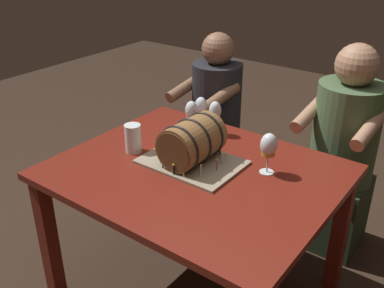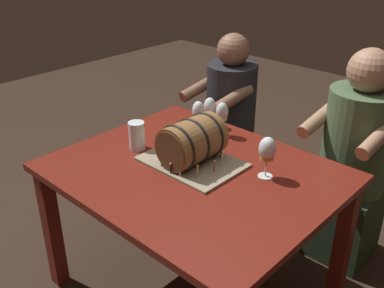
{
  "view_description": "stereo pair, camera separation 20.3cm",
  "coord_description": "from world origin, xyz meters",
  "px_view_note": "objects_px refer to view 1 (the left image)",
  "views": [
    {
      "loc": [
        1.04,
        -1.43,
        1.74
      ],
      "look_at": [
        -0.05,
        0.04,
        0.83
      ],
      "focal_mm": 41.52,
      "sensor_mm": 36.0,
      "label": 1
    },
    {
      "loc": [
        1.2,
        -1.3,
        1.74
      ],
      "look_at": [
        -0.05,
        0.04,
        0.83
      ],
      "focal_mm": 41.52,
      "sensor_mm": 36.0,
      "label": 2
    }
  ],
  "objects_px": {
    "wine_glass_rose": "(191,112)",
    "wine_glass_white": "(215,112)",
    "dining_table": "(196,188)",
    "person_seated_right": "(341,159)",
    "wine_glass_empty": "(201,106)",
    "person_seated_left": "(216,129)",
    "barrel_cake": "(192,144)",
    "beer_pint": "(133,139)",
    "wine_glass_amber": "(269,147)"
  },
  "relations": [
    {
      "from": "wine_glass_rose",
      "to": "wine_glass_white",
      "type": "xyz_separation_m",
      "value": [
        0.1,
        0.08,
        -0.01
      ]
    },
    {
      "from": "dining_table",
      "to": "person_seated_right",
      "type": "xyz_separation_m",
      "value": [
        0.42,
        0.79,
        -0.05
      ]
    },
    {
      "from": "dining_table",
      "to": "wine_glass_rose",
      "type": "xyz_separation_m",
      "value": [
        -0.25,
        0.3,
        0.23
      ]
    },
    {
      "from": "wine_glass_empty",
      "to": "person_seated_left",
      "type": "height_order",
      "value": "person_seated_left"
    },
    {
      "from": "barrel_cake",
      "to": "wine_glass_rose",
      "type": "distance_m",
      "value": 0.33
    },
    {
      "from": "dining_table",
      "to": "beer_pint",
      "type": "xyz_separation_m",
      "value": [
        -0.35,
        -0.04,
        0.17
      ]
    },
    {
      "from": "wine_glass_rose",
      "to": "wine_glass_amber",
      "type": "distance_m",
      "value": 0.54
    },
    {
      "from": "dining_table",
      "to": "wine_glass_rose",
      "type": "bearing_deg",
      "value": 129.62
    },
    {
      "from": "wine_glass_white",
      "to": "beer_pint",
      "type": "relative_size",
      "value": 1.29
    },
    {
      "from": "barrel_cake",
      "to": "wine_glass_rose",
      "type": "bearing_deg",
      "value": 127.2
    },
    {
      "from": "wine_glass_rose",
      "to": "person_seated_right",
      "type": "relative_size",
      "value": 0.15
    },
    {
      "from": "dining_table",
      "to": "person_seated_right",
      "type": "height_order",
      "value": "person_seated_right"
    },
    {
      "from": "barrel_cake",
      "to": "person_seated_right",
      "type": "bearing_deg",
      "value": 58.36
    },
    {
      "from": "wine_glass_amber",
      "to": "person_seated_right",
      "type": "xyz_separation_m",
      "value": [
        0.14,
        0.62,
        -0.29
      ]
    },
    {
      "from": "wine_glass_rose",
      "to": "beer_pint",
      "type": "height_order",
      "value": "wine_glass_rose"
    },
    {
      "from": "barrel_cake",
      "to": "beer_pint",
      "type": "height_order",
      "value": "barrel_cake"
    },
    {
      "from": "wine_glass_white",
      "to": "barrel_cake",
      "type": "bearing_deg",
      "value": -73.63
    },
    {
      "from": "wine_glass_white",
      "to": "wine_glass_amber",
      "type": "xyz_separation_m",
      "value": [
        0.42,
        -0.21,
        0.01
      ]
    },
    {
      "from": "wine_glass_rose",
      "to": "person_seated_right",
      "type": "height_order",
      "value": "person_seated_right"
    },
    {
      "from": "wine_glass_rose",
      "to": "wine_glass_empty",
      "type": "bearing_deg",
      "value": 101.85
    },
    {
      "from": "beer_pint",
      "to": "person_seated_left",
      "type": "distance_m",
      "value": 0.88
    },
    {
      "from": "wine_glass_empty",
      "to": "beer_pint",
      "type": "height_order",
      "value": "wine_glass_empty"
    },
    {
      "from": "wine_glass_rose",
      "to": "person_seated_left",
      "type": "bearing_deg",
      "value": 109.11
    },
    {
      "from": "dining_table",
      "to": "wine_glass_amber",
      "type": "xyz_separation_m",
      "value": [
        0.28,
        0.17,
        0.23
      ]
    },
    {
      "from": "wine_glass_rose",
      "to": "beer_pint",
      "type": "bearing_deg",
      "value": -107.68
    },
    {
      "from": "barrel_cake",
      "to": "beer_pint",
      "type": "distance_m",
      "value": 0.31
    },
    {
      "from": "person_seated_left",
      "to": "dining_table",
      "type": "bearing_deg",
      "value": -62.23
    },
    {
      "from": "person_seated_left",
      "to": "beer_pint",
      "type": "bearing_deg",
      "value": -85.5
    },
    {
      "from": "wine_glass_rose",
      "to": "wine_glass_amber",
      "type": "xyz_separation_m",
      "value": [
        0.52,
        -0.13,
        0.0
      ]
    },
    {
      "from": "dining_table",
      "to": "wine_glass_empty",
      "type": "xyz_separation_m",
      "value": [
        -0.27,
        0.42,
        0.21
      ]
    },
    {
      "from": "wine_glass_empty",
      "to": "wine_glass_rose",
      "type": "bearing_deg",
      "value": -78.15
    },
    {
      "from": "wine_glass_rose",
      "to": "wine_glass_empty",
      "type": "relative_size",
      "value": 1.12
    },
    {
      "from": "wine_glass_white",
      "to": "beer_pint",
      "type": "height_order",
      "value": "wine_glass_white"
    },
    {
      "from": "wine_glass_empty",
      "to": "wine_glass_white",
      "type": "bearing_deg",
      "value": -19.82
    },
    {
      "from": "wine_glass_white",
      "to": "person_seated_left",
      "type": "xyz_separation_m",
      "value": [
        -0.27,
        0.42,
        -0.33
      ]
    },
    {
      "from": "person_seated_right",
      "to": "wine_glass_rose",
      "type": "bearing_deg",
      "value": -143.13
    },
    {
      "from": "barrel_cake",
      "to": "person_seated_left",
      "type": "bearing_deg",
      "value": 116.01
    },
    {
      "from": "wine_glass_white",
      "to": "wine_glass_rose",
      "type": "bearing_deg",
      "value": -141.63
    },
    {
      "from": "barrel_cake",
      "to": "wine_glass_rose",
      "type": "xyz_separation_m",
      "value": [
        -0.2,
        0.26,
        0.02
      ]
    },
    {
      "from": "wine_glass_rose",
      "to": "barrel_cake",
      "type": "bearing_deg",
      "value": -52.8
    },
    {
      "from": "dining_table",
      "to": "beer_pint",
      "type": "relative_size",
      "value": 8.84
    },
    {
      "from": "wine_glass_white",
      "to": "person_seated_right",
      "type": "bearing_deg",
      "value": 36.61
    },
    {
      "from": "wine_glass_empty",
      "to": "person_seated_right",
      "type": "xyz_separation_m",
      "value": [
        0.69,
        0.38,
        -0.27
      ]
    },
    {
      "from": "dining_table",
      "to": "barrel_cake",
      "type": "xyz_separation_m",
      "value": [
        -0.05,
        0.04,
        0.2
      ]
    },
    {
      "from": "wine_glass_empty",
      "to": "wine_glass_white",
      "type": "relative_size",
      "value": 0.91
    },
    {
      "from": "wine_glass_rose",
      "to": "wine_glass_empty",
      "type": "distance_m",
      "value": 0.13
    },
    {
      "from": "wine_glass_empty",
      "to": "beer_pint",
      "type": "bearing_deg",
      "value": -100.07
    },
    {
      "from": "beer_pint",
      "to": "wine_glass_white",
      "type": "bearing_deg",
      "value": 63.61
    },
    {
      "from": "wine_glass_empty",
      "to": "beer_pint",
      "type": "relative_size",
      "value": 1.17
    },
    {
      "from": "wine_glass_amber",
      "to": "person_seated_right",
      "type": "height_order",
      "value": "person_seated_right"
    }
  ]
}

